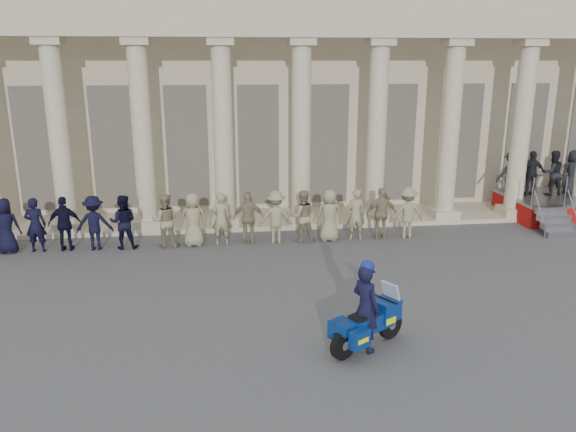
{
  "coord_description": "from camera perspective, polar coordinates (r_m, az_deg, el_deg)",
  "views": [
    {
      "loc": [
        -1.39,
        -10.63,
        5.64
      ],
      "look_at": [
        0.33,
        3.66,
        1.6
      ],
      "focal_mm": 35.0,
      "sensor_mm": 36.0,
      "label": 1
    }
  ],
  "objects": [
    {
      "name": "officer_rank",
      "position": [
        17.98,
        -18.65,
        -0.65
      ],
      "size": [
        20.27,
        0.64,
        1.68
      ],
      "color": "black",
      "rests_on": "ground"
    },
    {
      "name": "rider",
      "position": [
        11.29,
        7.9,
        -9.06
      ],
      "size": [
        0.72,
        0.79,
        1.91
      ],
      "rotation": [
        0.0,
        0.0,
        2.13
      ],
      "color": "black",
      "rests_on": "ground"
    },
    {
      "name": "building",
      "position": [
        25.44,
        -3.84,
        13.13
      ],
      "size": [
        40.0,
        12.5,
        9.0
      ],
      "color": "#BBAC8C",
      "rests_on": "ground"
    },
    {
      "name": "reviewing_stand",
      "position": [
        22.8,
        26.01,
        3.27
      ],
      "size": [
        5.06,
        3.89,
        2.44
      ],
      "color": "gray",
      "rests_on": "ground"
    },
    {
      "name": "motorcycle",
      "position": [
        11.53,
        8.19,
        -10.7
      ],
      "size": [
        1.73,
        1.33,
        1.26
      ],
      "rotation": [
        0.0,
        0.0,
        0.56
      ],
      "color": "black",
      "rests_on": "ground"
    },
    {
      "name": "ground",
      "position": [
        12.11,
        0.51,
        -12.06
      ],
      "size": [
        90.0,
        90.0,
        0.0
      ],
      "primitive_type": "plane",
      "color": "#464648",
      "rests_on": "ground"
    }
  ]
}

